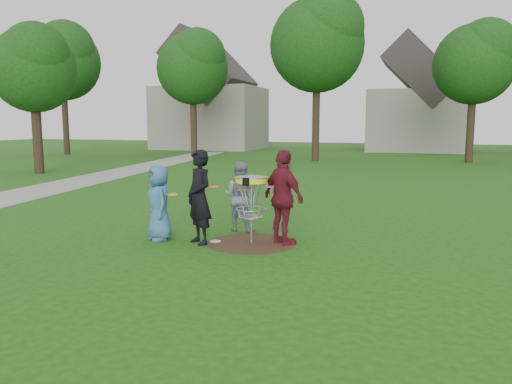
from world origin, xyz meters
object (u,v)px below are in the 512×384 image
(player_maroon, at_px, (283,198))
(player_blue, at_px, (159,203))
(disc_golf_basket, at_px, (251,193))
(player_black, at_px, (199,197))
(player_grey, at_px, (240,196))

(player_maroon, bearing_deg, player_blue, 45.21)
(player_maroon, distance_m, disc_golf_basket, 0.64)
(player_black, bearing_deg, disc_golf_basket, 55.60)
(player_black, distance_m, player_maroon, 1.67)
(player_blue, height_order, player_black, player_black)
(player_blue, bearing_deg, disc_golf_basket, 55.73)
(player_grey, bearing_deg, player_blue, 51.53)
(player_maroon, relative_size, disc_golf_basket, 1.37)
(player_blue, bearing_deg, player_maroon, 56.30)
(player_grey, xyz_separation_m, player_maroon, (1.25, -0.93, 0.17))
(player_black, relative_size, player_grey, 1.21)
(player_blue, distance_m, player_black, 0.94)
(player_blue, relative_size, disc_golf_basket, 1.12)
(player_black, relative_size, player_maroon, 1.00)
(player_grey, xyz_separation_m, disc_golf_basket, (0.62, -1.05, 0.24))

